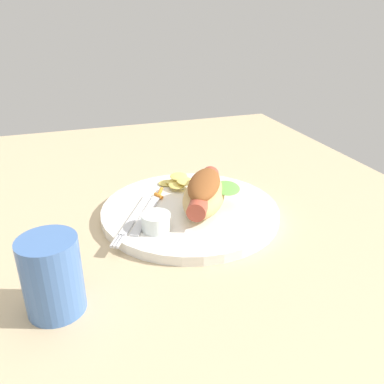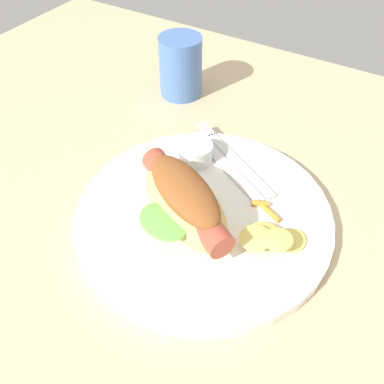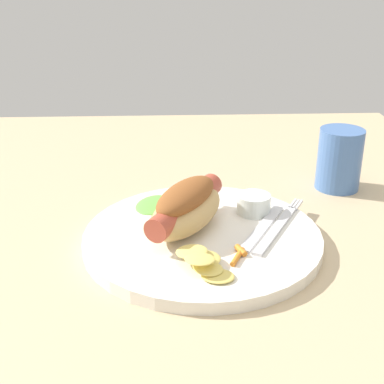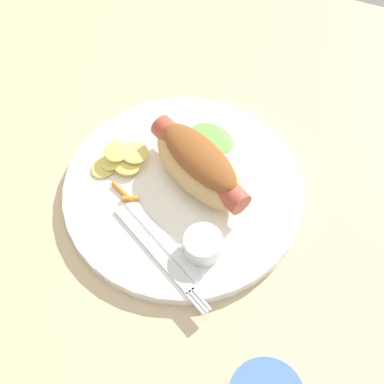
# 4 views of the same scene
# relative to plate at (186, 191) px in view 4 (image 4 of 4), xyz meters

# --- Properties ---
(ground_plane) EXTENTS (1.20, 0.90, 0.02)m
(ground_plane) POSITION_rel_plate_xyz_m (-0.00, -0.00, -0.02)
(ground_plane) COLOR tan
(plate) EXTENTS (0.30, 0.30, 0.02)m
(plate) POSITION_rel_plate_xyz_m (0.00, 0.00, 0.00)
(plate) COLOR white
(plate) RESTS_ON ground_plane
(hot_dog) EXTENTS (0.16, 0.14, 0.06)m
(hot_dog) POSITION_rel_plate_xyz_m (0.01, 0.02, 0.04)
(hot_dog) COLOR tan
(hot_dog) RESTS_ON plate
(sauce_ramekin) EXTENTS (0.05, 0.05, 0.03)m
(sauce_ramekin) POSITION_rel_plate_xyz_m (0.05, -0.07, 0.02)
(sauce_ramekin) COLOR white
(sauce_ramekin) RESTS_ON plate
(fork) EXTENTS (0.16, 0.09, 0.00)m
(fork) POSITION_rel_plate_xyz_m (0.01, -0.10, 0.01)
(fork) COLOR silver
(fork) RESTS_ON plate
(knife) EXTENTS (0.12, 0.08, 0.00)m
(knife) POSITION_rel_plate_xyz_m (0.00, -0.08, 0.01)
(knife) COLOR silver
(knife) RESTS_ON plate
(chips_pile) EXTENTS (0.07, 0.07, 0.02)m
(chips_pile) POSITION_rel_plate_xyz_m (-0.09, 0.00, 0.02)
(chips_pile) COLOR #E9D063
(chips_pile) RESTS_ON plate
(carrot_garnish) EXTENTS (0.04, 0.02, 0.01)m
(carrot_garnish) POSITION_rel_plate_xyz_m (-0.06, -0.04, 0.01)
(carrot_garnish) COLOR orange
(carrot_garnish) RESTS_ON plate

